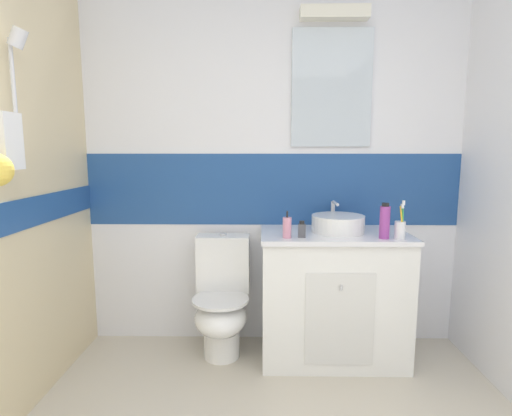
{
  "coord_description": "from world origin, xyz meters",
  "views": [
    {
      "loc": [
        -0.07,
        -0.4,
        1.38
      ],
      "look_at": [
        -0.11,
        1.85,
        1.05
      ],
      "focal_mm": 28.07,
      "sensor_mm": 36.0,
      "label": 1
    }
  ],
  "objects_px": {
    "toothbrush_cup": "(400,229)",
    "perfume_flask_small": "(302,230)",
    "soap_dispenser": "(287,227)",
    "sink_basin": "(338,223)",
    "shampoo_bottle_tall": "(385,222)",
    "toilet": "(222,301)"
  },
  "relations": [
    {
      "from": "toothbrush_cup",
      "to": "perfume_flask_small",
      "type": "xyz_separation_m",
      "value": [
        -0.58,
        0.02,
        -0.01
      ]
    },
    {
      "from": "toothbrush_cup",
      "to": "soap_dispenser",
      "type": "height_order",
      "value": "toothbrush_cup"
    },
    {
      "from": "sink_basin",
      "to": "shampoo_bottle_tall",
      "type": "relative_size",
      "value": 1.79
    },
    {
      "from": "toothbrush_cup",
      "to": "soap_dispenser",
      "type": "xyz_separation_m",
      "value": [
        -0.67,
        0.01,
        0.0
      ]
    },
    {
      "from": "sink_basin",
      "to": "soap_dispenser",
      "type": "relative_size",
      "value": 2.32
    },
    {
      "from": "soap_dispenser",
      "to": "perfume_flask_small",
      "type": "distance_m",
      "value": 0.09
    },
    {
      "from": "sink_basin",
      "to": "toothbrush_cup",
      "type": "height_order",
      "value": "toothbrush_cup"
    },
    {
      "from": "toilet",
      "to": "soap_dispenser",
      "type": "distance_m",
      "value": 0.71
    },
    {
      "from": "toilet",
      "to": "toothbrush_cup",
      "type": "height_order",
      "value": "toothbrush_cup"
    },
    {
      "from": "perfume_flask_small",
      "to": "shampoo_bottle_tall",
      "type": "bearing_deg",
      "value": -2.49
    },
    {
      "from": "toothbrush_cup",
      "to": "shampoo_bottle_tall",
      "type": "relative_size",
      "value": 1.08
    },
    {
      "from": "toilet",
      "to": "shampoo_bottle_tall",
      "type": "height_order",
      "value": "shampoo_bottle_tall"
    },
    {
      "from": "soap_dispenser",
      "to": "shampoo_bottle_tall",
      "type": "relative_size",
      "value": 0.77
    },
    {
      "from": "sink_basin",
      "to": "shampoo_bottle_tall",
      "type": "bearing_deg",
      "value": -38.89
    },
    {
      "from": "sink_basin",
      "to": "toilet",
      "type": "xyz_separation_m",
      "value": [
        -0.76,
        0.01,
        -0.54
      ]
    },
    {
      "from": "sink_basin",
      "to": "soap_dispenser",
      "type": "bearing_deg",
      "value": -151.53
    },
    {
      "from": "toilet",
      "to": "shampoo_bottle_tall",
      "type": "bearing_deg",
      "value": -11.35
    },
    {
      "from": "soap_dispenser",
      "to": "perfume_flask_small",
      "type": "height_order",
      "value": "soap_dispenser"
    },
    {
      "from": "perfume_flask_small",
      "to": "sink_basin",
      "type": "bearing_deg",
      "value": 34.67
    },
    {
      "from": "soap_dispenser",
      "to": "shampoo_bottle_tall",
      "type": "bearing_deg",
      "value": -0.99
    },
    {
      "from": "toilet",
      "to": "shampoo_bottle_tall",
      "type": "distance_m",
      "value": 1.17
    },
    {
      "from": "soap_dispenser",
      "to": "shampoo_bottle_tall",
      "type": "height_order",
      "value": "shampoo_bottle_tall"
    }
  ]
}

